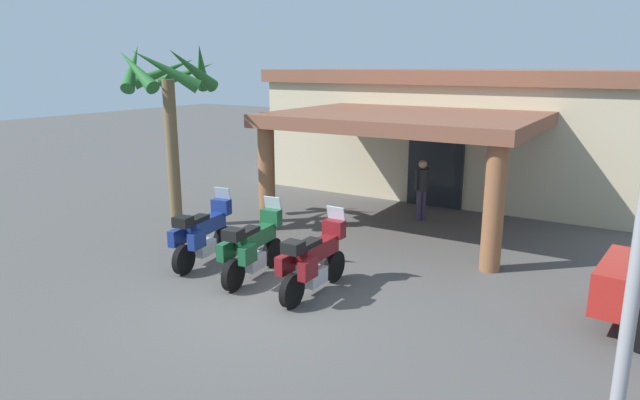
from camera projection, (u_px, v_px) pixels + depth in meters
name	position (u px, v px, depth m)	size (l,w,h in m)	color
ground_plane	(266.00, 302.00, 10.61)	(80.00, 80.00, 0.00)	#514F4C
motel_building	(460.00, 131.00, 19.22)	(13.51, 10.70, 4.26)	beige
motorcycle_blue	(203.00, 234.00, 12.55)	(0.84, 2.20, 1.61)	black
motorcycle_green	(253.00, 247.00, 11.65)	(0.77, 2.21, 1.61)	black
motorcycle_maroon	(314.00, 260.00, 10.84)	(0.70, 2.21, 1.61)	black
pedestrian	(422.00, 185.00, 15.98)	(0.32, 0.48, 1.77)	#3F334C
palm_tree_roadside	(170.00, 89.00, 14.69)	(2.74, 2.71, 5.07)	brown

